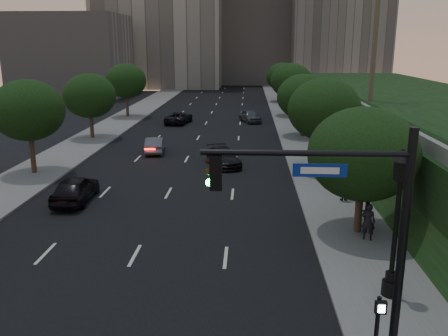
# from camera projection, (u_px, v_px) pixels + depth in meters

# --- Properties ---
(ground) EXTENTS (160.00, 160.00, 0.00)m
(ground) POSITION_uv_depth(u_px,v_px,m) (100.00, 320.00, 15.97)
(ground) COLOR black
(ground) RESTS_ON ground
(road_surface) EXTENTS (16.00, 140.00, 0.02)m
(road_surface) POSITION_uv_depth(u_px,v_px,m) (196.00, 142.00, 44.95)
(road_surface) COLOR black
(road_surface) RESTS_ON ground
(sidewalk_right) EXTENTS (4.50, 140.00, 0.15)m
(sidewalk_right) POSITION_uv_depth(u_px,v_px,m) (305.00, 142.00, 44.43)
(sidewalk_right) COLOR slate
(sidewalk_right) RESTS_ON ground
(sidewalk_left) EXTENTS (4.50, 140.00, 0.15)m
(sidewalk_left) POSITION_uv_depth(u_px,v_px,m) (90.00, 140.00, 45.43)
(sidewalk_left) COLOR slate
(sidewalk_left) RESTS_ON ground
(embankment) EXTENTS (18.00, 90.00, 4.00)m
(embankment) POSITION_uv_depth(u_px,v_px,m) (443.00, 127.00, 41.43)
(embankment) COLOR black
(embankment) RESTS_ON ground
(parapet_wall) EXTENTS (0.35, 90.00, 0.70)m
(parapet_wall) POSITION_uv_depth(u_px,v_px,m) (347.00, 99.00, 41.25)
(parapet_wall) COLOR slate
(parapet_wall) RESTS_ON embankment
(office_block_left) EXTENTS (26.00, 20.00, 32.00)m
(office_block_left) POSITION_uv_depth(u_px,v_px,m) (161.00, 10.00, 101.47)
(office_block_left) COLOR #9B9788
(office_block_left) RESTS_ON ground
(office_block_mid) EXTENTS (22.00, 18.00, 26.00)m
(office_block_mid) POSITION_uv_depth(u_px,v_px,m) (254.00, 26.00, 110.91)
(office_block_mid) COLOR #9E9891
(office_block_mid) RESTS_ON ground
(office_block_right) EXTENTS (20.00, 22.00, 36.00)m
(office_block_right) POSITION_uv_depth(u_px,v_px,m) (337.00, 1.00, 102.96)
(office_block_right) COLOR gray
(office_block_right) RESTS_ON ground
(office_block_filler) EXTENTS (18.00, 16.00, 14.00)m
(office_block_filler) POSITION_uv_depth(u_px,v_px,m) (73.00, 56.00, 83.09)
(office_block_filler) COLOR #9E9891
(office_block_filler) RESTS_ON ground
(tree_right_a) EXTENTS (5.20, 5.20, 6.24)m
(tree_right_a) POSITION_uv_depth(u_px,v_px,m) (363.00, 154.00, 22.17)
(tree_right_a) COLOR #38281C
(tree_right_a) RESTS_ON ground
(tree_right_b) EXTENTS (5.20, 5.20, 6.74)m
(tree_right_b) POSITION_uv_depth(u_px,v_px,m) (324.00, 109.00, 33.64)
(tree_right_b) COLOR #38281C
(tree_right_b) RESTS_ON ground
(tree_right_c) EXTENTS (5.20, 5.20, 6.24)m
(tree_right_c) POSITION_uv_depth(u_px,v_px,m) (303.00, 97.00, 46.32)
(tree_right_c) COLOR #38281C
(tree_right_c) RESTS_ON ground
(tree_right_d) EXTENTS (5.20, 5.20, 6.74)m
(tree_right_d) POSITION_uv_depth(u_px,v_px,m) (291.00, 81.00, 59.72)
(tree_right_d) COLOR #38281C
(tree_right_d) RESTS_ON ground
(tree_right_e) EXTENTS (5.20, 5.20, 6.24)m
(tree_right_e) POSITION_uv_depth(u_px,v_px,m) (283.00, 77.00, 74.34)
(tree_right_e) COLOR #38281C
(tree_right_e) RESTS_ON ground
(tree_left_b) EXTENTS (5.00, 5.00, 6.71)m
(tree_left_b) POSITION_uv_depth(u_px,v_px,m) (28.00, 110.00, 32.70)
(tree_left_b) COLOR #38281C
(tree_left_b) RESTS_ON ground
(tree_left_c) EXTENTS (5.00, 5.00, 6.34)m
(tree_left_c) POSITION_uv_depth(u_px,v_px,m) (90.00, 96.00, 45.35)
(tree_left_c) COLOR #38281C
(tree_left_c) RESTS_ON ground
(tree_left_d) EXTENTS (5.00, 5.00, 6.71)m
(tree_left_d) POSITION_uv_depth(u_px,v_px,m) (126.00, 81.00, 58.78)
(tree_left_d) COLOR #38281C
(tree_left_d) RESTS_ON ground
(traffic_signal_mast) EXTENTS (5.68, 0.56, 7.00)m
(traffic_signal_mast) POSITION_uv_depth(u_px,v_px,m) (361.00, 249.00, 12.75)
(traffic_signal_mast) COLOR black
(traffic_signal_mast) RESTS_ON ground
(street_lamp) EXTENTS (0.64, 0.64, 5.62)m
(street_lamp) POSITION_uv_depth(u_px,v_px,m) (395.00, 231.00, 16.66)
(street_lamp) COLOR black
(street_lamp) RESTS_ON ground
(pedestrian_signal) EXTENTS (0.30, 0.33, 2.50)m
(pedestrian_signal) POSITION_uv_depth(u_px,v_px,m) (377.00, 329.00, 12.78)
(pedestrian_signal) COLOR black
(pedestrian_signal) RESTS_ON ground
(sedan_near_left) EXTENTS (2.00, 4.68, 1.58)m
(sedan_near_left) POSITION_uv_depth(u_px,v_px,m) (75.00, 189.00, 27.77)
(sedan_near_left) COLOR black
(sedan_near_left) RESTS_ON ground
(sedan_mid_left) EXTENTS (1.94, 4.27, 1.36)m
(sedan_mid_left) POSITION_uv_depth(u_px,v_px,m) (155.00, 145.00, 40.43)
(sedan_mid_left) COLOR #5C5E64
(sedan_mid_left) RESTS_ON ground
(sedan_far_left) EXTENTS (3.05, 5.26, 1.38)m
(sedan_far_left) POSITION_uv_depth(u_px,v_px,m) (179.00, 118.00, 55.22)
(sedan_far_left) COLOR black
(sedan_far_left) RESTS_ON ground
(sedan_near_right) EXTENTS (3.24, 4.91, 1.32)m
(sedan_near_right) POSITION_uv_depth(u_px,v_px,m) (224.00, 157.00, 36.07)
(sedan_near_right) COLOR black
(sedan_near_right) RESTS_ON ground
(sedan_far_right) EXTENTS (3.06, 4.64, 1.47)m
(sedan_far_right) POSITION_uv_depth(u_px,v_px,m) (250.00, 116.00, 56.16)
(sedan_far_right) COLOR #4C4F53
(sedan_far_right) RESTS_ON ground
(pedestrian_a) EXTENTS (0.76, 0.63, 1.78)m
(pedestrian_a) POSITION_uv_depth(u_px,v_px,m) (368.00, 222.00, 21.96)
(pedestrian_a) COLOR black
(pedestrian_a) RESTS_ON sidewalk_right
(pedestrian_b) EXTENTS (0.83, 0.70, 1.52)m
(pedestrian_b) POSITION_uv_depth(u_px,v_px,m) (366.00, 211.00, 23.70)
(pedestrian_b) COLOR black
(pedestrian_b) RESTS_ON sidewalk_right
(pedestrian_c) EXTENTS (1.06, 0.62, 1.69)m
(pedestrian_c) POSITION_uv_depth(u_px,v_px,m) (345.00, 187.00, 27.43)
(pedestrian_c) COLOR black
(pedestrian_c) RESTS_ON sidewalk_right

